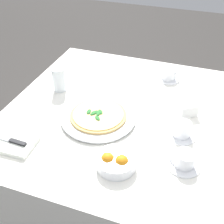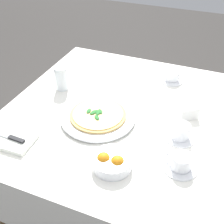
# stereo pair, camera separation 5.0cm
# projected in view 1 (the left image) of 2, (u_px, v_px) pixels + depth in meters

# --- Properties ---
(ground_plane) EXTENTS (8.00, 8.00, 0.00)m
(ground_plane) POSITION_uv_depth(u_px,v_px,m) (122.00, 204.00, 1.80)
(ground_plane) COLOR #33302D
(dining_table) EXTENTS (1.11, 1.11, 0.73)m
(dining_table) POSITION_uv_depth(u_px,v_px,m) (124.00, 132.00, 1.43)
(dining_table) COLOR white
(dining_table) RESTS_ON ground_plane
(pizza_plate) EXTENTS (0.34, 0.34, 0.02)m
(pizza_plate) POSITION_uv_depth(u_px,v_px,m) (98.00, 117.00, 1.30)
(pizza_plate) COLOR white
(pizza_plate) RESTS_ON dining_table
(pizza) EXTENTS (0.26, 0.26, 0.02)m
(pizza) POSITION_uv_depth(u_px,v_px,m) (98.00, 115.00, 1.29)
(pizza) COLOR #DBAD60
(pizza) RESTS_ON pizza_plate
(coffee_cup_near_left) EXTENTS (0.13, 0.13, 0.06)m
(coffee_cup_near_left) POSITION_uv_depth(u_px,v_px,m) (169.00, 75.00, 1.58)
(coffee_cup_near_left) COLOR white
(coffee_cup_near_left) RESTS_ON dining_table
(coffee_cup_back_corner) EXTENTS (0.13, 0.13, 0.06)m
(coffee_cup_back_corner) POSITION_uv_depth(u_px,v_px,m) (184.00, 160.00, 1.07)
(coffee_cup_back_corner) COLOR white
(coffee_cup_back_corner) RESTS_ON dining_table
(coffee_cup_far_right) EXTENTS (0.13, 0.13, 0.07)m
(coffee_cup_far_right) POSITION_uv_depth(u_px,v_px,m) (182.00, 130.00, 1.20)
(coffee_cup_far_right) COLOR white
(coffee_cup_far_right) RESTS_ON dining_table
(water_glass_left_edge) EXTENTS (0.07, 0.07, 0.12)m
(water_glass_left_edge) POSITION_uv_depth(u_px,v_px,m) (59.00, 81.00, 1.48)
(water_glass_left_edge) COLOR white
(water_glass_left_edge) RESTS_ON dining_table
(napkin_folded) EXTENTS (0.22, 0.14, 0.02)m
(napkin_folded) POSITION_uv_depth(u_px,v_px,m) (9.00, 142.00, 1.17)
(napkin_folded) COLOR white
(napkin_folded) RESTS_ON dining_table
(dinner_knife) EXTENTS (0.20, 0.03, 0.01)m
(dinner_knife) POSITION_uv_depth(u_px,v_px,m) (7.00, 139.00, 1.17)
(dinner_knife) COLOR silver
(dinner_knife) RESTS_ON napkin_folded
(citrus_bowl) EXTENTS (0.15, 0.15, 0.06)m
(citrus_bowl) POSITION_uv_depth(u_px,v_px,m) (116.00, 162.00, 1.07)
(citrus_bowl) COLOR white
(citrus_bowl) RESTS_ON dining_table
(menu_card) EXTENTS (0.07, 0.06, 0.06)m
(menu_card) POSITION_uv_depth(u_px,v_px,m) (190.00, 113.00, 1.30)
(menu_card) COLOR white
(menu_card) RESTS_ON dining_table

